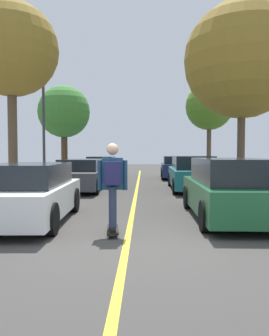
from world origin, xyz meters
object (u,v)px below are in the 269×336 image
object	(u,v)px
parked_car_left_far	(101,167)
streetlamp	(44,112)
street_tree_left_nearest	(11,50)
street_tree_right_nearest	(242,60)
street_tree_left_near	(64,112)
parked_car_right_far	(177,167)
parked_car_right_near	(192,173)
skateboarder	(113,181)
street_tree_right_near	(209,107)
parked_car_left_nearest	(28,193)
parked_car_left_near	(81,175)
parked_car_right_nearest	(230,189)
skateboard	(113,230)

from	to	relation	value
parked_car_left_far	streetlamp	distance (m)	7.13
street_tree_left_nearest	street_tree_right_nearest	size ratio (longest dim) A/B	0.88
street_tree_left_near	parked_car_right_far	bearing A→B (deg)	10.71
parked_car_right_near	street_tree_left_near	distance (m)	8.97
parked_car_left_far	skateboarder	bearing A→B (deg)	-82.03
street_tree_right_near	streetlamp	size ratio (longest dim) A/B	1.00
parked_car_left_nearest	parked_car_left_far	world-z (taller)	parked_car_left_nearest
parked_car_right_near	street_tree_right_near	xyz separation A→B (m)	(1.93, 6.41, 3.68)
parked_car_left_near	parked_car_right_far	xyz separation A→B (m)	(4.73, 6.48, 0.04)
parked_car_right_nearest	street_tree_left_nearest	distance (m)	8.80
parked_car_left_far	parked_car_right_near	size ratio (longest dim) A/B	0.86
parked_car_left_near	parked_car_right_nearest	distance (m)	7.77
parked_car_left_nearest	parked_car_right_nearest	distance (m)	4.76
street_tree_right_near	parked_car_left_nearest	bearing A→B (deg)	-116.81
streetlamp	street_tree_right_nearest	bearing A→B (deg)	-5.76
street_tree_right_nearest	skateboarder	xyz separation A→B (m)	(-4.60, -7.53, -4.29)
parked_car_left_far	parked_car_left_nearest	bearing A→B (deg)	-90.00
street_tree_left_near	street_tree_right_near	size ratio (longest dim) A/B	0.93
parked_car_left_near	skateboarder	world-z (taller)	skateboarder
parked_car_right_near	skateboard	world-z (taller)	parked_car_right_near
parked_car_left_nearest	street_tree_right_nearest	world-z (taller)	street_tree_right_nearest
parked_car_left_near	street_tree_left_nearest	xyz separation A→B (m)	(-1.93, -2.51, 4.50)
street_tree_right_near	parked_car_left_far	bearing A→B (deg)	176.83
parked_car_left_near	parked_car_right_far	distance (m)	8.03
parked_car_right_nearest	street_tree_right_nearest	xyz separation A→B (m)	(1.93, 5.90, 4.62)
parked_car_left_nearest	street_tree_left_near	distance (m)	12.43
parked_car_left_nearest	skateboarder	size ratio (longest dim) A/B	2.43
parked_car_left_far	streetlamp	xyz separation A→B (m)	(-1.75, -6.35, 2.72)
parked_car_right_near	streetlamp	distance (m)	7.03
parked_car_left_far	street_tree_left_nearest	size ratio (longest dim) A/B	0.60
parked_car_left_nearest	street_tree_left_nearest	bearing A→B (deg)	115.19
parked_car_right_nearest	parked_car_left_far	bearing A→B (deg)	109.86
parked_car_right_near	street_tree_right_nearest	size ratio (longest dim) A/B	0.62
parked_car_left_far	street_tree_right_nearest	bearing A→B (deg)	-47.20
parked_car_left_far	street_tree_left_near	distance (m)	4.15
street_tree_right_near	skateboard	size ratio (longest dim) A/B	6.66
parked_car_right_near	street_tree_right_nearest	xyz separation A→B (m)	(1.93, -0.42, 4.63)
parked_car_left_far	street_tree_left_near	world-z (taller)	street_tree_left_near
parked_car_left_far	parked_car_right_near	bearing A→B (deg)	-55.08
parked_car_left_nearest	parked_car_right_far	size ratio (longest dim) A/B	0.99
parked_car_left_far	streetlamp	bearing A→B (deg)	-105.41
parked_car_right_far	parked_car_left_far	bearing A→B (deg)	174.51
street_tree_left_nearest	streetlamp	xyz separation A→B (m)	(0.18, 3.10, -1.76)
parked_car_left_nearest	street_tree_left_nearest	distance (m)	6.38
street_tree_left_nearest	skateboard	xyz separation A→B (m)	(3.99, -5.24, -5.06)
parked_car_left_far	street_tree_left_nearest	bearing A→B (deg)	-101.56
parked_car_left_nearest	street_tree_left_nearest	xyz separation A→B (m)	(-1.93, 4.11, 4.48)
parked_car_left_far	skateboard	bearing A→B (deg)	-82.02
skateboard	parked_car_right_nearest	bearing A→B (deg)	30.76
skateboard	street_tree_left_nearest	bearing A→B (deg)	127.29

